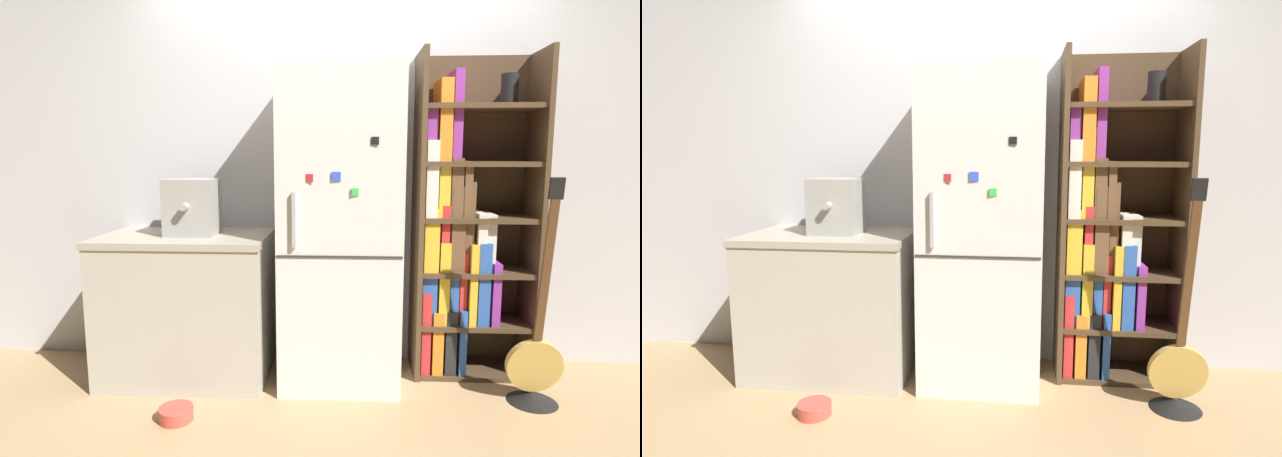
% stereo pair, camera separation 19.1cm
% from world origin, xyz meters
% --- Properties ---
extents(ground_plane, '(16.00, 16.00, 0.00)m').
position_xyz_m(ground_plane, '(0.00, 0.00, 0.00)').
color(ground_plane, tan).
extents(wall_back, '(8.00, 0.05, 2.60)m').
position_xyz_m(wall_back, '(0.00, 0.47, 1.30)').
color(wall_back, silver).
rests_on(wall_back, ground_plane).
extents(refrigerator, '(0.70, 0.65, 1.86)m').
position_xyz_m(refrigerator, '(-0.00, 0.14, 0.93)').
color(refrigerator, white).
rests_on(refrigerator, ground_plane).
extents(bookshelf, '(0.73, 0.38, 1.98)m').
position_xyz_m(bookshelf, '(0.74, 0.29, 0.87)').
color(bookshelf, '#4C3823').
rests_on(bookshelf, ground_plane).
extents(kitchen_counter, '(1.01, 0.67, 0.89)m').
position_xyz_m(kitchen_counter, '(-0.94, 0.13, 0.45)').
color(kitchen_counter, '#BCB7A8').
rests_on(kitchen_counter, ground_plane).
extents(espresso_machine, '(0.29, 0.32, 0.34)m').
position_xyz_m(espresso_machine, '(-0.89, 0.12, 1.06)').
color(espresso_machine, '#A5A39E').
rests_on(espresso_machine, kitchen_counter).
extents(guitar, '(0.31, 0.29, 1.26)m').
position_xyz_m(guitar, '(1.09, -0.14, 0.18)').
color(guitar, black).
rests_on(guitar, ground_plane).
extents(pet_bowl, '(0.18, 0.18, 0.07)m').
position_xyz_m(pet_bowl, '(-0.84, -0.43, 0.04)').
color(pet_bowl, '#D84C3F').
rests_on(pet_bowl, ground_plane).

